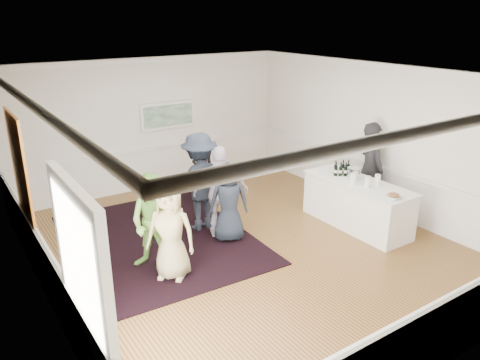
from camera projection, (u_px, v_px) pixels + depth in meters
floor at (245, 246)px, 8.83m from camera, size 8.00×8.00×0.00m
ceiling at (246, 74)px, 7.75m from camera, size 7.00×8.00×0.02m
wall_left at (37, 209)px, 6.45m from camera, size 0.02×8.00×3.20m
wall_right at (378, 138)px, 10.12m from camera, size 0.02×8.00×3.20m
wall_back at (153, 124)px, 11.41m from camera, size 7.00×0.02×3.20m
wall_front at (450, 258)px, 5.16m from camera, size 7.00×0.02×3.20m
wainscoting at (245, 222)px, 8.66m from camera, size 7.00×8.00×1.00m
mirror at (20, 170)px, 7.42m from camera, size 0.05×1.25×1.85m
doorway at (82, 281)px, 5.05m from camera, size 0.10×1.78×2.56m
landscape_painting at (168, 115)px, 11.52m from camera, size 1.44×0.06×0.66m
area_rug at (160, 239)px, 9.10m from camera, size 3.42×4.38×0.02m
serving_table at (357, 204)px, 9.55m from camera, size 0.90×2.36×0.96m
bartender at (370, 168)px, 10.08m from camera, size 0.62×0.81×2.01m
guest_tan at (171, 232)px, 7.55m from camera, size 0.94×0.94×1.65m
guest_green at (154, 223)px, 7.81m from camera, size 1.03×1.05×1.70m
guest_lilac at (221, 192)px, 8.98m from camera, size 1.15×0.88×1.82m
guest_dark_a at (200, 182)px, 9.27m from camera, size 1.31×0.78×2.00m
guest_dark_b at (203, 170)px, 10.63m from camera, size 0.63×0.46×1.59m
guest_navy at (229, 202)px, 8.87m from camera, size 0.89×0.77×1.55m
wine_bottles at (342, 168)px, 9.76m from camera, size 0.40×0.28×0.31m
juice_pitchers at (366, 180)px, 9.15m from camera, size 0.45×0.44×0.24m
ice_bucket at (354, 174)px, 9.50m from camera, size 0.26×0.26×0.25m
nut_bowl at (394, 196)px, 8.56m from camera, size 0.28×0.28×0.07m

